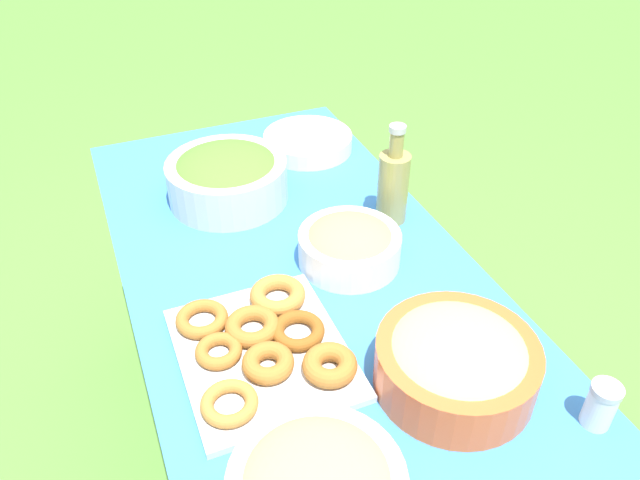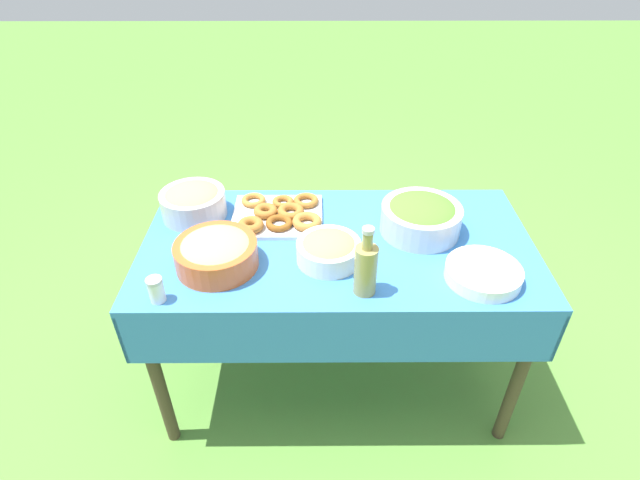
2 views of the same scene
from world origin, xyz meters
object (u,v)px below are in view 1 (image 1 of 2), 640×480
plate_stack (308,142)px  fruit_bowl (350,245)px  salad_bowl (227,176)px  pasta_bowl (457,361)px  donut_platter (264,345)px  olive_oil_bottle (393,184)px

plate_stack → fruit_bowl: 0.54m
salad_bowl → plate_stack: (0.17, -0.29, -0.04)m
pasta_bowl → donut_platter: (0.20, 0.30, -0.04)m
plate_stack → olive_oil_bottle: 0.42m
donut_platter → plate_stack: bearing=-27.3°
plate_stack → olive_oil_bottle: bearing=-171.6°
plate_stack → donut_platter: bearing=152.7°
pasta_bowl → plate_stack: bearing=-4.8°
salad_bowl → donut_platter: bearing=171.3°
olive_oil_bottle → fruit_bowl: (-0.12, 0.17, -0.05)m
plate_stack → pasta_bowl: bearing=175.2°
donut_platter → plate_stack: size_ratio=1.45×
olive_oil_bottle → fruit_bowl: size_ratio=1.11×
plate_stack → fruit_bowl: (-0.53, 0.11, 0.02)m
salad_bowl → fruit_bowl: bearing=-153.1°
salad_bowl → olive_oil_bottle: (-0.24, -0.35, 0.03)m
salad_bowl → olive_oil_bottle: size_ratio=1.20×
pasta_bowl → donut_platter: pasta_bowl is taller
salad_bowl → olive_oil_bottle: olive_oil_bottle is taller
fruit_bowl → donut_platter: bearing=126.0°
donut_platter → olive_oil_bottle: 0.54m
plate_stack → olive_oil_bottle: (-0.41, -0.06, 0.08)m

